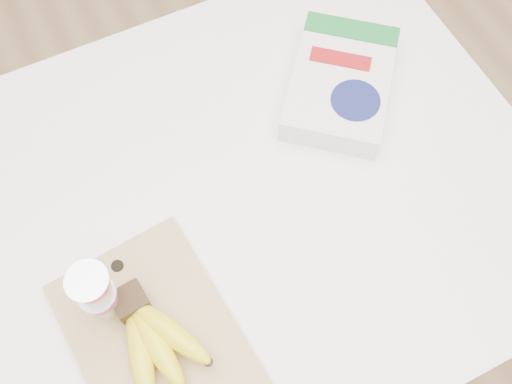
% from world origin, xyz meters
% --- Properties ---
extents(room, '(4.00, 4.00, 4.00)m').
position_xyz_m(room, '(0.00, 0.00, 1.35)').
color(room, tan).
rests_on(room, ground).
extents(table, '(1.26, 0.84, 0.95)m').
position_xyz_m(table, '(0.00, 0.00, 0.47)').
color(table, white).
rests_on(table, ground).
extents(cutting_board, '(0.26, 0.33, 0.02)m').
position_xyz_m(cutting_board, '(-0.11, -0.16, 0.95)').
color(cutting_board, tan).
rests_on(cutting_board, table).
extents(bananas, '(0.13, 0.18, 0.06)m').
position_xyz_m(bananas, '(-0.11, -0.17, 0.98)').
color(bananas, '#382816').
rests_on(bananas, cutting_board).
extents(yogurt_stack, '(0.06, 0.06, 0.14)m').
position_xyz_m(yogurt_stack, '(-0.15, -0.09, 1.04)').
color(yogurt_stack, white).
rests_on(yogurt_stack, cutting_board).
extents(cereal_box, '(0.30, 0.31, 0.06)m').
position_xyz_m(cereal_box, '(0.36, 0.11, 0.97)').
color(cereal_box, white).
rests_on(cereal_box, table).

